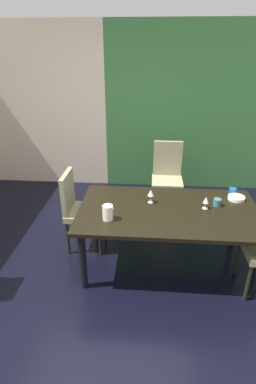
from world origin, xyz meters
name	(u,v)px	position (x,y,z in m)	size (l,w,h in m)	color
ground_plane	(98,282)	(0.00, 0.00, -0.01)	(5.43, 5.21, 0.02)	black
back_panel_interior	(33,108)	(-1.48, 2.56, 1.31)	(2.48, 0.10, 2.62)	beige
garden_window_panel	(197,111)	(1.24, 2.56, 1.31)	(2.96, 0.10, 2.62)	#346A36
dining_table	(168,215)	(0.72, 0.34, 0.64)	(1.88, 1.06, 0.71)	black
chair_left_far	(79,206)	(-0.31, 0.64, 0.54)	(0.45, 0.44, 0.96)	gray
chair_head_far	(167,174)	(0.77, 1.69, 0.56)	(0.44, 0.45, 1.02)	gray
wine_glass_center	(151,193)	(0.53, 0.48, 0.82)	(0.07, 0.07, 0.15)	silver
wine_glass_south	(206,200)	(1.10, 0.39, 0.80)	(0.06, 0.06, 0.13)	silver
serving_bowl_west	(236,198)	(1.48, 0.63, 0.73)	(0.18, 0.18, 0.04)	white
cup_near_window	(217,202)	(1.24, 0.46, 0.75)	(0.08, 0.08, 0.08)	#366866
cup_near_shelf	(233,191)	(1.47, 0.76, 0.75)	(0.08, 0.08, 0.07)	#155596
pitcher_rear	(108,212)	(0.12, 0.09, 0.79)	(0.11, 0.10, 0.15)	#EFEACE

